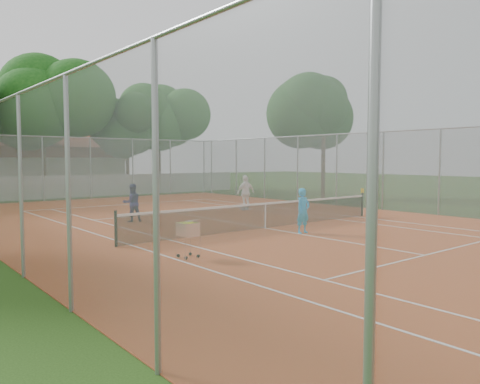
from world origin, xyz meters
TOP-DOWN VIEW (x-y plane):
  - ground at (0.00, 0.00)m, footprint 120.00×120.00m
  - court_pad at (0.00, 0.00)m, footprint 18.00×34.00m
  - court_lines at (0.00, 0.00)m, footprint 10.98×23.78m
  - tennis_net at (0.00, 0.00)m, footprint 11.88×0.10m
  - perimeter_fence at (0.00, 0.00)m, footprint 18.00×34.00m
  - boundary_wall at (0.00, 19.00)m, footprint 26.00×0.30m
  - clubhouse at (-2.00, 29.00)m, footprint 16.40×9.00m
  - tropical_trees at (0.00, 22.00)m, footprint 29.00×19.00m
  - player_near at (0.24, -1.70)m, footprint 0.57×0.38m
  - player_far_left at (-3.04, 4.84)m, footprint 0.84×0.70m
  - player_far_right at (3.47, 5.30)m, footprint 1.06×0.50m
  - ball_hopper at (-5.13, -2.66)m, footprint 0.53×0.53m

SIDE VIEW (x-z plane):
  - ground at x=0.00m, z-range 0.00..0.00m
  - court_pad at x=0.00m, z-range 0.00..0.02m
  - court_lines at x=0.00m, z-range 0.02..0.03m
  - tennis_net at x=0.00m, z-range 0.02..1.00m
  - ball_hopper at x=-5.13m, z-range 0.02..1.04m
  - boundary_wall at x=0.00m, z-range 0.00..1.50m
  - player_far_left at x=-3.04m, z-range 0.02..1.58m
  - player_near at x=0.24m, z-range 0.02..1.59m
  - player_far_right at x=3.47m, z-range 0.02..1.79m
  - perimeter_fence at x=0.00m, z-range 0.00..4.00m
  - clubhouse at x=-2.00m, z-range 0.00..4.40m
  - tropical_trees at x=0.00m, z-range 0.00..10.00m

